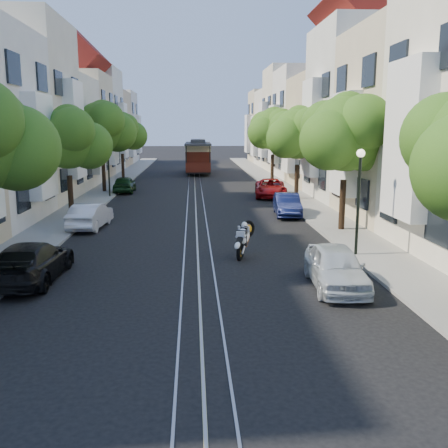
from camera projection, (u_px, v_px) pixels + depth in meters
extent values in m
plane|color=black|center=(195.00, 187.00, 43.07)|extent=(200.00, 200.00, 0.00)
cube|color=gray|center=(278.00, 186.00, 43.50)|extent=(2.50, 80.00, 0.12)
cube|color=gray|center=(110.00, 187.00, 42.61)|extent=(2.50, 80.00, 0.12)
cube|color=gray|center=(189.00, 187.00, 43.03)|extent=(0.06, 80.00, 0.02)
cube|color=gray|center=(195.00, 187.00, 43.07)|extent=(0.06, 80.00, 0.02)
cube|color=gray|center=(201.00, 187.00, 43.10)|extent=(0.06, 80.00, 0.02)
cube|color=tan|center=(195.00, 187.00, 43.07)|extent=(0.08, 80.00, 0.01)
cube|color=white|center=(410.00, 140.00, 19.18)|extent=(0.90, 3.04, 6.05)
cube|color=beige|center=(416.00, 129.00, 27.18)|extent=(7.00, 8.00, 10.00)
cube|color=white|center=(346.00, 144.00, 27.10)|extent=(0.90, 3.04, 5.50)
cube|color=silver|center=(366.00, 114.00, 34.82)|extent=(7.00, 8.00, 12.00)
cube|color=white|center=(312.00, 128.00, 34.77)|extent=(0.90, 3.04, 6.60)
cube|color=#C6B28C|center=(334.00, 135.00, 42.95)|extent=(7.00, 8.00, 9.00)
cube|color=white|center=(290.00, 143.00, 42.85)|extent=(0.90, 3.04, 4.95)
cube|color=white|center=(312.00, 126.00, 50.64)|extent=(7.00, 8.00, 10.50)
cube|color=white|center=(275.00, 134.00, 50.57)|extent=(0.90, 3.04, 5.78)
cube|color=beige|center=(296.00, 122.00, 58.39)|extent=(7.00, 8.00, 11.50)
cube|color=white|center=(264.00, 130.00, 58.33)|extent=(0.90, 3.04, 6.32)
cube|color=silver|center=(284.00, 130.00, 66.42)|extent=(7.00, 8.00, 9.50)
cube|color=white|center=(255.00, 136.00, 66.33)|extent=(0.90, 3.04, 5.23)
cube|color=beige|center=(274.00, 128.00, 74.21)|extent=(7.00, 8.00, 10.00)
cube|color=white|center=(249.00, 134.00, 74.13)|extent=(0.90, 3.04, 5.50)
cube|color=white|center=(39.00, 146.00, 26.11)|extent=(0.90, 3.04, 5.39)
cube|color=beige|center=(15.00, 116.00, 33.38)|extent=(7.00, 8.00, 11.76)
cube|color=white|center=(74.00, 130.00, 33.79)|extent=(0.90, 3.04, 6.47)
cube|color=silver|center=(50.00, 136.00, 41.50)|extent=(7.00, 8.00, 8.82)
cube|color=white|center=(97.00, 144.00, 41.86)|extent=(0.90, 3.04, 4.85)
cube|color=beige|center=(72.00, 127.00, 49.19)|extent=(7.00, 8.00, 10.29)
cube|color=white|center=(112.00, 135.00, 49.58)|extent=(0.90, 3.04, 5.66)
cube|color=silver|center=(89.00, 123.00, 56.94)|extent=(7.00, 8.00, 11.27)
cube|color=white|center=(122.00, 131.00, 57.34)|extent=(0.90, 3.04, 6.20)
cube|color=#C6B28C|center=(101.00, 131.00, 64.97)|extent=(7.00, 8.00, 9.31)
cube|color=white|center=(131.00, 137.00, 65.34)|extent=(0.90, 3.04, 5.12)
cube|color=white|center=(111.00, 129.00, 72.76)|extent=(7.00, 8.00, 9.80)
cube|color=white|center=(138.00, 134.00, 73.14)|extent=(0.90, 3.04, 5.39)
cylinder|color=black|center=(342.00, 205.00, 24.64)|extent=(0.30, 0.30, 2.45)
sphere|color=#2C5816|center=(345.00, 133.00, 23.98)|extent=(3.64, 3.64, 3.64)
sphere|color=#2C5816|center=(364.00, 142.00, 24.61)|extent=(2.91, 2.91, 2.91)
sphere|color=#2C5816|center=(330.00, 140.00, 23.29)|extent=(2.84, 2.84, 2.84)
sphere|color=#2C5816|center=(348.00, 114.00, 23.91)|extent=(2.18, 2.18, 2.18)
cylinder|color=black|center=(297.00, 182.00, 35.42)|extent=(0.30, 0.30, 2.38)
sphere|color=#2C5816|center=(298.00, 134.00, 34.78)|extent=(3.54, 3.54, 3.54)
sphere|color=#2C5816|center=(312.00, 139.00, 35.42)|extent=(2.83, 2.83, 2.83)
sphere|color=#2C5816|center=(286.00, 138.00, 34.10)|extent=(2.76, 2.76, 2.76)
sphere|color=#2C5816|center=(299.00, 120.00, 34.72)|extent=(2.12, 2.12, 2.12)
cylinder|color=black|center=(272.00, 168.00, 46.19)|extent=(0.30, 0.30, 2.52)
sphere|color=#2C5816|center=(273.00, 129.00, 45.51)|extent=(3.74, 3.74, 3.74)
sphere|color=#2C5816|center=(284.00, 134.00, 46.14)|extent=(3.00, 3.00, 3.00)
sphere|color=#2C5816|center=(264.00, 133.00, 44.82)|extent=(2.92, 2.92, 2.92)
sphere|color=#2C5816|center=(274.00, 119.00, 45.44)|extent=(2.25, 2.25, 2.25)
sphere|color=#2C5816|center=(17.00, 148.00, 16.87)|extent=(2.91, 2.91, 2.91)
cylinder|color=black|center=(71.00, 195.00, 28.67)|extent=(0.30, 0.30, 2.27)
sphere|color=#2C5816|center=(67.00, 139.00, 28.06)|extent=(3.38, 3.38, 3.38)
sphere|color=#2C5816|center=(89.00, 145.00, 28.69)|extent=(2.70, 2.70, 2.70)
sphere|color=#2C5816|center=(47.00, 145.00, 27.37)|extent=(2.64, 2.64, 2.64)
sphere|color=#2C5816|center=(69.00, 122.00, 27.99)|extent=(2.03, 2.03, 2.03)
cylinder|color=black|center=(104.00, 175.00, 39.42)|extent=(0.30, 0.30, 2.62)
sphere|color=#2C5816|center=(102.00, 127.00, 38.71)|extent=(3.90, 3.90, 3.90)
sphere|color=#2C5816|center=(117.00, 132.00, 39.34)|extent=(3.12, 3.12, 3.12)
sphere|color=#2C5816|center=(88.00, 131.00, 38.02)|extent=(3.04, 3.04, 3.04)
sphere|color=#2C5816|center=(103.00, 115.00, 38.64)|extent=(2.34, 2.34, 2.34)
cylinder|color=black|center=(123.00, 166.00, 50.22)|extent=(0.30, 0.30, 2.38)
sphere|color=#2C5816|center=(122.00, 132.00, 49.58)|extent=(3.54, 3.54, 3.54)
sphere|color=#2C5816|center=(133.00, 136.00, 50.21)|extent=(2.83, 2.83, 2.83)
sphere|color=#2C5816|center=(111.00, 135.00, 48.89)|extent=(2.76, 2.76, 2.76)
sphere|color=#2C5816|center=(122.00, 123.00, 49.51)|extent=(2.12, 2.12, 2.12)
cylinder|color=black|center=(358.00, 205.00, 19.54)|extent=(0.12, 0.12, 4.00)
sphere|color=#FFF2CC|center=(361.00, 153.00, 19.16)|extent=(0.32, 0.32, 0.32)
cylinder|color=black|center=(109.00, 169.00, 36.40)|extent=(0.12, 0.12, 4.00)
sphere|color=#FFF2CC|center=(107.00, 141.00, 36.02)|extent=(0.32, 0.32, 0.32)
torus|color=black|center=(240.00, 252.00, 19.49)|extent=(0.40, 0.74, 0.74)
torus|color=black|center=(248.00, 229.00, 20.45)|extent=(0.64, 0.54, 0.72)
ellipsoid|color=white|center=(244.00, 237.00, 19.89)|extent=(0.77, 1.10, 0.89)
ellipsoid|color=white|center=(242.00, 233.00, 19.61)|extent=(0.54, 0.65, 0.50)
cube|color=black|center=(239.00, 241.00, 19.28)|extent=(0.38, 0.56, 0.37)
cube|color=silver|center=(242.00, 233.00, 19.59)|extent=(0.50, 0.62, 0.23)
sphere|color=black|center=(244.00, 229.00, 19.87)|extent=(0.26, 0.26, 0.26)
cube|color=black|center=(198.00, 169.00, 56.26)|extent=(2.69, 9.03, 0.34)
cube|color=#54180E|center=(198.00, 157.00, 56.00)|extent=(2.76, 5.66, 2.70)
cube|color=beige|center=(198.00, 148.00, 55.81)|extent=(2.82, 5.71, 0.68)
cube|color=#2D2D30|center=(198.00, 144.00, 55.72)|extent=(2.92, 9.03, 0.20)
cube|color=#2D2D30|center=(198.00, 141.00, 55.67)|extent=(1.63, 5.08, 0.39)
imported|color=silver|center=(336.00, 267.00, 16.04)|extent=(1.86, 4.12, 1.37)
imported|color=#0B1138|center=(287.00, 205.00, 29.18)|extent=(1.69, 4.04, 1.30)
imported|color=maroon|center=(271.00, 188.00, 37.07)|extent=(2.75, 5.05, 1.34)
imported|color=black|center=(31.00, 262.00, 16.69)|extent=(2.01, 4.69, 1.35)
imported|color=silver|center=(90.00, 216.00, 25.55)|extent=(1.76, 4.08, 1.31)
imported|color=#143416|center=(124.00, 184.00, 39.61)|extent=(1.62, 3.91, 1.33)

